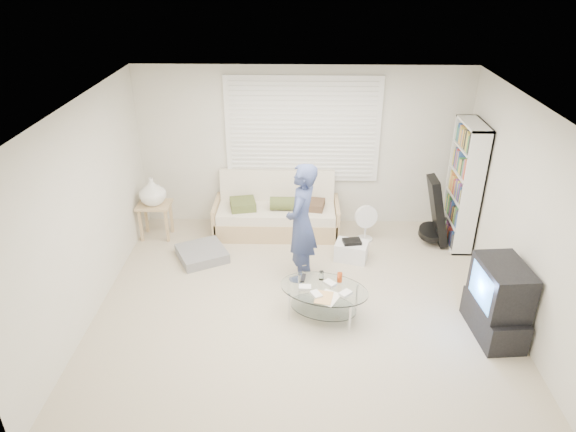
{
  "coord_description": "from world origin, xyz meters",
  "views": [
    {
      "loc": [
        -0.04,
        -5.21,
        3.92
      ],
      "look_at": [
        -0.17,
        0.3,
        1.08
      ],
      "focal_mm": 32.0,
      "sensor_mm": 36.0,
      "label": 1
    }
  ],
  "objects_px": {
    "futon_sofa": "(277,214)",
    "tv_unit": "(498,301)",
    "coffee_table": "(324,293)",
    "bookshelf": "(464,186)"
  },
  "relations": [
    {
      "from": "futon_sofa",
      "to": "coffee_table",
      "type": "distance_m",
      "value": 2.19
    },
    {
      "from": "bookshelf",
      "to": "tv_unit",
      "type": "bearing_deg",
      "value": -93.44
    },
    {
      "from": "bookshelf",
      "to": "coffee_table",
      "type": "distance_m",
      "value": 2.81
    },
    {
      "from": "bookshelf",
      "to": "tv_unit",
      "type": "distance_m",
      "value": 2.14
    },
    {
      "from": "futon_sofa",
      "to": "bookshelf",
      "type": "relative_size",
      "value": 1.02
    },
    {
      "from": "tv_unit",
      "to": "bookshelf",
      "type": "bearing_deg",
      "value": 86.56
    },
    {
      "from": "futon_sofa",
      "to": "coffee_table",
      "type": "relative_size",
      "value": 1.59
    },
    {
      "from": "futon_sofa",
      "to": "tv_unit",
      "type": "distance_m",
      "value": 3.5
    },
    {
      "from": "tv_unit",
      "to": "coffee_table",
      "type": "distance_m",
      "value": 1.95
    },
    {
      "from": "futon_sofa",
      "to": "tv_unit",
      "type": "height_order",
      "value": "futon_sofa"
    }
  ]
}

